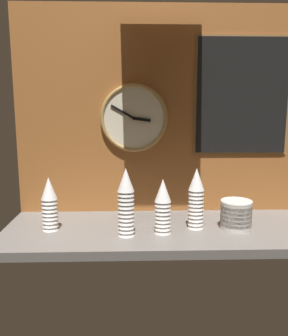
% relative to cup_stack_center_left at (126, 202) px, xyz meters
% --- Properties ---
extents(ground_plane, '(1.60, 0.56, 0.04)m').
position_rel_cup_stack_center_left_xyz_m(ground_plane, '(0.24, 0.11, -0.17)').
color(ground_plane, slate).
extents(wall_tiled_back, '(1.60, 0.03, 1.05)m').
position_rel_cup_stack_center_left_xyz_m(wall_tiled_back, '(0.24, 0.37, 0.38)').
color(wall_tiled_back, '#A3602D').
rests_on(wall_tiled_back, ground_plane).
extents(cup_stack_center_left, '(0.07, 0.07, 0.30)m').
position_rel_cup_stack_center_left_xyz_m(cup_stack_center_left, '(0.00, 0.00, 0.00)').
color(cup_stack_center_left, white).
rests_on(cup_stack_center_left, ground_plane).
extents(cup_stack_center, '(0.07, 0.07, 0.24)m').
position_rel_cup_stack_center_left_xyz_m(cup_stack_center, '(0.16, 0.03, -0.03)').
color(cup_stack_center, white).
rests_on(cup_stack_center, ground_plane).
extents(cup_stack_center_right, '(0.07, 0.07, 0.28)m').
position_rel_cup_stack_center_left_xyz_m(cup_stack_center_right, '(0.32, 0.09, -0.01)').
color(cup_stack_center_right, white).
rests_on(cup_stack_center_right, ground_plane).
extents(cup_stack_far_left, '(0.07, 0.07, 0.24)m').
position_rel_cup_stack_center_left_xyz_m(cup_stack_far_left, '(-0.35, 0.08, -0.03)').
color(cup_stack_far_left, white).
rests_on(cup_stack_far_left, ground_plane).
extents(bowl_stack_right, '(0.14, 0.14, 0.13)m').
position_rel_cup_stack_center_left_xyz_m(bowl_stack_right, '(0.50, 0.07, -0.08)').
color(bowl_stack_right, beige).
rests_on(bowl_stack_right, ground_plane).
extents(wall_clock, '(0.34, 0.03, 0.34)m').
position_rel_cup_stack_center_left_xyz_m(wall_clock, '(0.04, 0.34, 0.34)').
color(wall_clock, beige).
extents(menu_board, '(0.49, 0.01, 0.60)m').
position_rel_cup_stack_center_left_xyz_m(menu_board, '(0.59, 0.35, 0.45)').
color(menu_board, olive).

